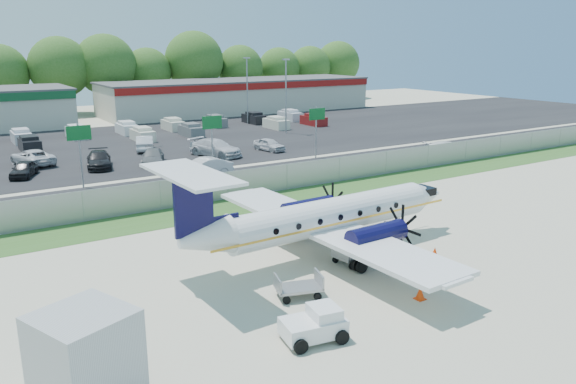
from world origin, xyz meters
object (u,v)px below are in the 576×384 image
service_container (86,363)px  pushback_tug (316,324)px  aircraft (326,217)px  baggage_cart_near (299,287)px  baggage_cart_far (354,253)px

service_container → pushback_tug: bearing=-3.1°
aircraft → baggage_cart_near: (-4.04, -3.57, -1.60)m
aircraft → baggage_cart_near: 5.63m
baggage_cart_near → service_container: (-9.63, -2.92, 0.95)m
aircraft → baggage_cart_far: aircraft is taller
pushback_tug → service_container: 8.22m
aircraft → service_container: bearing=-154.6°
pushback_tug → baggage_cart_near: bearing=66.6°
service_container → baggage_cart_far: bearing=18.6°
baggage_cart_near → aircraft: bearing=41.4°
baggage_cart_far → service_container: 15.03m
service_container → aircraft: bearing=25.4°
baggage_cart_far → service_container: size_ratio=0.62×
baggage_cart_far → baggage_cart_near: bearing=-158.1°
baggage_cart_near → service_container: bearing=-163.1°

